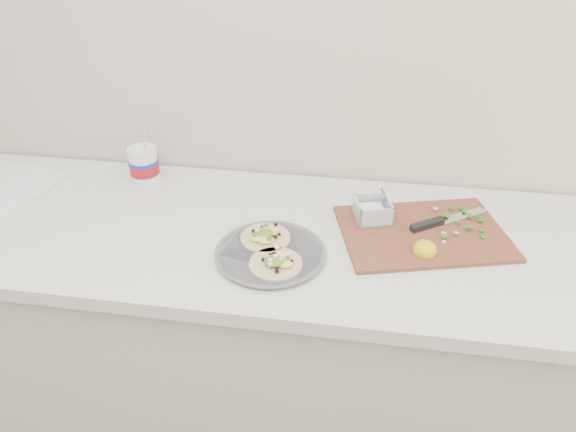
# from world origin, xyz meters

# --- Properties ---
(counter) EXTENTS (2.44, 0.66, 0.90)m
(counter) POSITION_xyz_m (0.00, 1.43, 0.45)
(counter) COLOR beige
(counter) RESTS_ON ground
(taco_plate) EXTENTS (0.28, 0.28, 0.04)m
(taco_plate) POSITION_xyz_m (0.23, 1.30, 0.92)
(taco_plate) COLOR slate
(taco_plate) RESTS_ON counter
(tub) EXTENTS (0.09, 0.09, 0.21)m
(tub) POSITION_xyz_m (-0.23, 1.64, 0.97)
(tub) COLOR white
(tub) RESTS_ON counter
(cutboard) EXTENTS (0.50, 0.40, 0.07)m
(cutboard) POSITION_xyz_m (0.62, 1.47, 0.92)
(cutboard) COLOR brown
(cutboard) RESTS_ON counter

